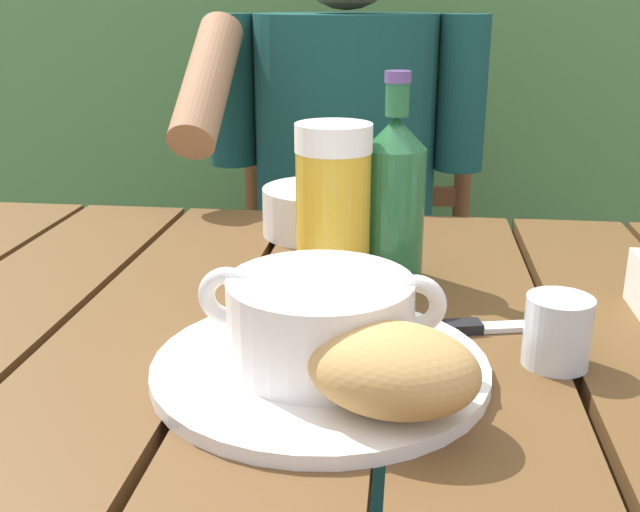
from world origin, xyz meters
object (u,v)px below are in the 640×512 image
at_px(soup_bowl, 320,319).
at_px(table_knife, 478,327).
at_px(bread_roll, 393,369).
at_px(water_glass_small, 557,331).
at_px(person_eating, 341,188).
at_px(serving_plate, 320,367).
at_px(chair_near_diner, 350,278).
at_px(beer_glass, 333,206).
at_px(diner_bowl, 319,211).
at_px(beer_bottle, 394,195).

relative_size(soup_bowl, table_knife, 1.29).
xyz_separation_m(bread_roll, water_glass_small, (0.14, 0.11, -0.01)).
distance_m(person_eating, serving_plate, 0.75).
bearing_deg(bread_roll, person_eating, 97.89).
relative_size(chair_near_diner, bread_roll, 6.73).
height_order(chair_near_diner, beer_glass, chair_near_diner).
height_order(soup_bowl, diner_bowl, soup_bowl).
distance_m(chair_near_diner, beer_bottle, 0.79).
height_order(serving_plate, bread_roll, bread_roll).
height_order(soup_bowl, beer_glass, beer_glass).
relative_size(chair_near_diner, table_knife, 6.25).
xyz_separation_m(soup_bowl, table_knife, (0.14, 0.10, -0.05)).
relative_size(beer_bottle, water_glass_small, 3.70).
height_order(beer_glass, table_knife, beer_glass).
distance_m(beer_bottle, water_glass_small, 0.26).
distance_m(person_eating, beer_glass, 0.55).
xyz_separation_m(soup_bowl, diner_bowl, (-0.05, 0.40, -0.02)).
bearing_deg(soup_bowl, person_eating, 93.99).
distance_m(soup_bowl, bread_roll, 0.09).
relative_size(beer_bottle, table_knife, 1.44).
relative_size(soup_bowl, beer_glass, 1.15).
distance_m(chair_near_diner, table_knife, 0.90).
relative_size(person_eating, beer_bottle, 5.39).
bearing_deg(diner_bowl, beer_glass, -78.76).
xyz_separation_m(beer_glass, table_knife, (0.15, -0.11, -0.08)).
bearing_deg(table_knife, person_eating, 106.43).
xyz_separation_m(soup_bowl, water_glass_small, (0.20, 0.04, -0.02)).
relative_size(bread_roll, diner_bowl, 0.97).
distance_m(serving_plate, water_glass_small, 0.20).
bearing_deg(soup_bowl, beer_bottle, 77.89).
xyz_separation_m(person_eating, table_knife, (0.19, -0.64, 0.02)).
bearing_deg(beer_bottle, bread_roll, -88.36).
xyz_separation_m(serving_plate, soup_bowl, (-0.00, 0.00, 0.04)).
xyz_separation_m(serving_plate, beer_bottle, (0.05, 0.24, 0.09)).
bearing_deg(serving_plate, beer_bottle, 77.89).
distance_m(serving_plate, beer_bottle, 0.26).
bearing_deg(serving_plate, bread_roll, -49.40).
height_order(serving_plate, soup_bowl, soup_bowl).
xyz_separation_m(chair_near_diner, table_knife, (0.19, -0.84, 0.27)).
xyz_separation_m(beer_glass, water_glass_small, (0.21, -0.17, -0.06)).
xyz_separation_m(bread_roll, beer_glass, (-0.07, 0.28, 0.04)).
relative_size(serving_plate, soup_bowl, 1.38).
xyz_separation_m(serving_plate, water_glass_small, (0.20, 0.04, 0.02)).
distance_m(beer_bottle, diner_bowl, 0.20).
xyz_separation_m(chair_near_diner, diner_bowl, (-0.00, -0.54, 0.29)).
relative_size(person_eating, diner_bowl, 8.13).
relative_size(person_eating, beer_glass, 6.93).
relative_size(chair_near_diner, water_glass_small, 16.03).
relative_size(serving_plate, diner_bowl, 1.86).
xyz_separation_m(soup_bowl, bread_roll, (0.06, -0.07, -0.01)).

